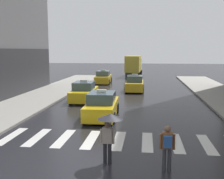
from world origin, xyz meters
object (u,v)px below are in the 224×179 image
at_px(taxi_lead, 102,106).
at_px(box_truck, 134,65).
at_px(pedestrian_with_backpack, 167,145).
at_px(taxi_third, 135,84).
at_px(pedestrian_with_umbrella, 109,125).
at_px(taxi_fourth, 103,78).
at_px(taxi_second, 84,92).

height_order(taxi_lead, box_truck, box_truck).
relative_size(box_truck, pedestrian_with_backpack, 4.62).
relative_size(taxi_third, box_truck, 0.60).
relative_size(box_truck, pedestrian_with_umbrella, 3.93).
bearing_deg(pedestrian_with_backpack, pedestrian_with_umbrella, 170.35).
bearing_deg(taxi_fourth, taxi_third, -55.06).
bearing_deg(taxi_third, taxi_second, -122.47).
bearing_deg(taxi_second, taxi_fourth, 91.51).
xyz_separation_m(taxi_second, pedestrian_with_umbrella, (3.89, -12.69, 0.79)).
bearing_deg(taxi_third, taxi_fourth, 124.94).
bearing_deg(taxi_lead, pedestrian_with_backpack, -64.62).
relative_size(taxi_second, pedestrian_with_backpack, 2.78).
relative_size(taxi_lead, pedestrian_with_backpack, 2.77).
xyz_separation_m(taxi_second, box_truck, (3.16, 22.29, 1.13)).
height_order(taxi_lead, taxi_second, same).
distance_m(taxi_fourth, box_truck, 10.47).
distance_m(taxi_lead, box_truck, 27.88).
distance_m(taxi_second, pedestrian_with_umbrella, 13.29).
bearing_deg(taxi_fourth, pedestrian_with_umbrella, -80.49).
relative_size(taxi_second, box_truck, 0.60).
bearing_deg(taxi_fourth, pedestrian_with_backpack, -76.10).
bearing_deg(box_truck, taxi_third, -86.99).
bearing_deg(taxi_third, box_truck, 93.01).
distance_m(taxi_fourth, pedestrian_with_backpack, 26.30).
bearing_deg(taxi_second, pedestrian_with_umbrella, -72.96).
bearing_deg(box_truck, taxi_lead, -91.48).
xyz_separation_m(box_truck, pedestrian_with_backpack, (2.83, -35.33, -0.88)).
height_order(taxi_fourth, box_truck, box_truck).
height_order(taxi_third, pedestrian_with_umbrella, pedestrian_with_umbrella).
bearing_deg(box_truck, taxi_fourth, -109.58).
relative_size(taxi_fourth, pedestrian_with_umbrella, 2.36).
relative_size(taxi_lead, box_truck, 0.60).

